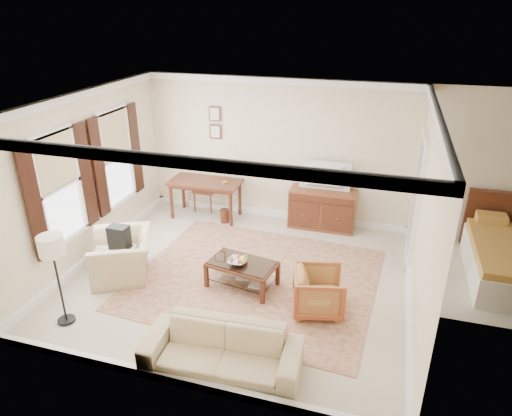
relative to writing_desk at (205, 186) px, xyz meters
The scene contains 20 objects.
room_shell 3.05m from the writing_desk, 54.99° to the right, with size 5.51×5.01×2.91m.
window_front 3.13m from the writing_desk, 115.08° to the right, with size 0.12×1.56×1.80m, color #CCB284, non-canonical shape.
window_rear 1.91m from the writing_desk, 138.51° to the right, with size 0.12×1.56×1.80m, color #CCB284, non-canonical shape.
doorway 4.18m from the writing_desk, ahead, with size 0.10×1.12×2.25m, color white, non-canonical shape.
rug 2.73m from the writing_desk, 50.01° to the right, with size 3.86×3.31×0.01m, color brown.
writing_desk is the anchor object (origin of this frame).
desk_chair 0.42m from the writing_desk, 113.12° to the left, with size 0.45×0.45×1.05m, color brown, non-canonical shape.
desk_lamp 0.57m from the writing_desk, ahead, with size 0.32×0.32×0.50m, color silver, non-canonical shape.
framed_prints 1.32m from the writing_desk, 77.19° to the left, with size 0.25×0.04×0.68m, color #512517, non-canonical shape.
sideboard 2.46m from the writing_desk, ahead, with size 1.31×0.50×0.80m, color brown.
tv 2.51m from the writing_desk, ahead, with size 0.96×0.55×0.13m, color black.
coffee_table 2.80m from the writing_desk, 55.80° to the right, with size 1.15×0.80×0.45m.
fruit_bowl 2.80m from the writing_desk, 57.56° to the right, with size 0.42×0.42×0.10m, color silver.
book_a 2.74m from the writing_desk, 57.15° to the right, with size 0.28×0.04×0.38m, color brown.
book_b 3.00m from the writing_desk, 53.91° to the right, with size 0.28×0.03×0.38m, color brown.
striped_armchair 3.85m from the writing_desk, 42.39° to the right, with size 0.71×0.67×0.74m, color #994021.
club_armchair 2.57m from the writing_desk, 100.25° to the right, with size 1.09×0.71×0.96m, color #CBAE89.
backpack 2.55m from the writing_desk, 100.79° to the right, with size 0.32×0.22×0.40m, color black.
sofa 4.52m from the writing_desk, 65.25° to the right, with size 1.95×0.57×0.76m, color #CBAE89.
floor_lamp 3.94m from the writing_desk, 98.64° to the right, with size 0.34×0.34×1.38m.
Camera 1 is at (2.12, -6.15, 4.19)m, focal length 32.00 mm.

